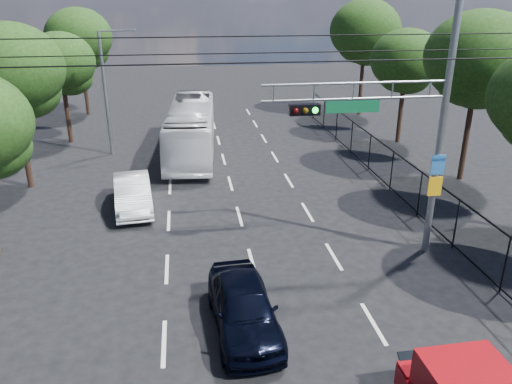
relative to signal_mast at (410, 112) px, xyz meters
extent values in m
cube|color=beige|center=(-8.28, -3.99, -5.24)|extent=(0.12, 2.00, 0.01)
cube|color=beige|center=(-8.28, 0.01, -5.24)|extent=(0.12, 2.00, 0.01)
cube|color=beige|center=(-8.28, 4.01, -5.24)|extent=(0.12, 2.00, 0.01)
cube|color=beige|center=(-8.28, 8.01, -5.24)|extent=(0.12, 2.00, 0.01)
cube|color=beige|center=(-8.28, 12.01, -5.24)|extent=(0.12, 2.00, 0.01)
cube|color=beige|center=(-8.28, 16.01, -5.24)|extent=(0.12, 2.00, 0.01)
cube|color=beige|center=(-8.28, 20.01, -5.24)|extent=(0.12, 2.00, 0.01)
cube|color=beige|center=(-8.28, 24.01, -5.24)|extent=(0.12, 2.00, 0.01)
cube|color=beige|center=(-5.28, -3.99, -5.24)|extent=(0.12, 2.00, 0.01)
cube|color=beige|center=(-5.28, 0.01, -5.24)|extent=(0.12, 2.00, 0.01)
cube|color=beige|center=(-5.28, 4.01, -5.24)|extent=(0.12, 2.00, 0.01)
cube|color=beige|center=(-5.28, 8.01, -5.24)|extent=(0.12, 2.00, 0.01)
cube|color=beige|center=(-5.28, 12.01, -5.24)|extent=(0.12, 2.00, 0.01)
cube|color=beige|center=(-5.28, 16.01, -5.24)|extent=(0.12, 2.00, 0.01)
cube|color=beige|center=(-5.28, 20.01, -5.24)|extent=(0.12, 2.00, 0.01)
cube|color=beige|center=(-5.28, 24.01, -5.24)|extent=(0.12, 2.00, 0.01)
cube|color=beige|center=(-2.28, -3.99, -5.24)|extent=(0.12, 2.00, 0.01)
cube|color=beige|center=(-2.28, 0.01, -5.24)|extent=(0.12, 2.00, 0.01)
cube|color=beige|center=(-2.28, 4.01, -5.24)|extent=(0.12, 2.00, 0.01)
cube|color=beige|center=(-2.28, 8.01, -5.24)|extent=(0.12, 2.00, 0.01)
cube|color=beige|center=(-2.28, 12.01, -5.24)|extent=(0.12, 2.00, 0.01)
cube|color=beige|center=(-2.28, 16.01, -5.24)|extent=(0.12, 2.00, 0.01)
cube|color=beige|center=(-2.28, 20.01, -5.24)|extent=(0.12, 2.00, 0.01)
cube|color=beige|center=(-2.28, 24.01, -5.24)|extent=(0.12, 2.00, 0.01)
cylinder|color=slate|center=(1.22, 0.01, -0.49)|extent=(0.24, 0.24, 9.50)
cylinder|color=slate|center=(-1.88, 0.01, 1.01)|extent=(6.20, 0.08, 0.08)
cylinder|color=slate|center=(-1.88, 0.01, 0.51)|extent=(6.20, 0.08, 0.08)
cube|color=black|center=(-3.58, 0.01, 0.21)|extent=(1.00, 0.28, 0.35)
sphere|color=#3F0505|center=(-3.90, -0.14, 0.21)|extent=(0.20, 0.20, 0.20)
sphere|color=#4C3805|center=(-3.58, -0.14, 0.21)|extent=(0.20, 0.20, 0.20)
sphere|color=#0CE533|center=(-3.26, -0.14, 0.21)|extent=(0.20, 0.20, 0.20)
cube|color=#0D5E33|center=(-1.98, 0.01, 0.26)|extent=(1.80, 0.05, 0.40)
cube|color=blue|center=(1.20, -0.13, -1.84)|extent=(0.50, 0.04, 0.70)
cube|color=#FEB40D|center=(1.20, -0.13, -2.64)|extent=(0.50, 0.04, 0.70)
cylinder|color=slate|center=(0.62, 0.01, 0.76)|extent=(0.05, 0.05, 0.50)
cylinder|color=slate|center=(-0.68, 0.01, 0.76)|extent=(0.05, 0.05, 0.50)
cylinder|color=slate|center=(-1.98, 0.01, 0.76)|extent=(0.05, 0.05, 0.50)
cylinder|color=slate|center=(-3.28, 0.01, 0.76)|extent=(0.05, 0.05, 0.50)
cylinder|color=slate|center=(-4.58, 0.01, 0.76)|extent=(0.05, 0.05, 0.50)
cylinder|color=slate|center=(-11.78, 14.01, -1.74)|extent=(0.18, 0.18, 7.00)
cylinder|color=slate|center=(-10.98, 14.01, 1.76)|extent=(1.60, 0.09, 0.09)
cube|color=slate|center=(-10.08, 14.01, 1.76)|extent=(0.60, 0.22, 0.15)
cylinder|color=black|center=(-5.28, -1.99, 1.96)|extent=(22.00, 0.04, 0.04)
cylinder|color=black|center=(-5.28, 1.51, 2.36)|extent=(22.00, 0.04, 0.04)
cylinder|color=black|center=(-5.28, 3.01, 1.66)|extent=(22.00, 0.04, 0.04)
cube|color=black|center=(2.32, 4.01, -3.29)|extent=(0.04, 34.00, 0.06)
cube|color=black|center=(2.32, 4.01, -5.09)|extent=(0.04, 34.00, 0.06)
cylinder|color=black|center=(2.32, -2.99, -4.24)|extent=(0.06, 0.06, 2.00)
cylinder|color=black|center=(2.32, 0.01, -4.24)|extent=(0.06, 0.06, 2.00)
cylinder|color=black|center=(2.32, 3.01, -4.24)|extent=(0.06, 0.06, 2.00)
cylinder|color=black|center=(2.32, 6.01, -4.24)|extent=(0.06, 0.06, 2.00)
cylinder|color=black|center=(2.32, 9.01, -4.24)|extent=(0.06, 0.06, 2.00)
cylinder|color=black|center=(2.32, 12.01, -4.24)|extent=(0.06, 0.06, 2.00)
cylinder|color=black|center=(2.32, 15.01, -4.24)|extent=(0.06, 0.06, 2.00)
cylinder|color=black|center=(2.32, 18.01, -4.24)|extent=(0.06, 0.06, 2.00)
cylinder|color=black|center=(2.32, 21.01, -4.24)|extent=(0.06, 0.06, 2.00)
cylinder|color=black|center=(6.52, 7.01, -2.86)|extent=(0.28, 0.28, 4.76)
ellipsoid|color=black|center=(6.52, 7.01, 0.88)|extent=(5.10, 5.10, 4.33)
ellipsoid|color=black|center=(6.92, 7.31, -0.31)|extent=(3.40, 3.40, 2.72)
ellipsoid|color=black|center=(6.17, 6.81, -0.14)|extent=(3.23, 3.23, 2.58)
cylinder|color=black|center=(6.12, 14.01, -3.23)|extent=(0.28, 0.28, 4.03)
ellipsoid|color=black|center=(6.12, 14.01, -0.06)|extent=(4.32, 4.32, 3.67)
ellipsoid|color=black|center=(6.52, 14.31, -1.07)|extent=(2.88, 2.88, 2.30)
ellipsoid|color=black|center=(5.77, 13.81, -0.92)|extent=(2.74, 2.74, 2.19)
cylinder|color=black|center=(6.32, 22.01, -2.78)|extent=(0.28, 0.28, 4.93)
ellipsoid|color=black|center=(6.32, 22.01, 1.09)|extent=(5.28, 5.28, 4.49)
ellipsoid|color=black|center=(6.72, 22.31, -0.14)|extent=(3.52, 3.52, 2.82)
ellipsoid|color=black|center=(5.97, 21.81, 0.04)|extent=(3.34, 3.34, 2.68)
cylinder|color=black|center=(-15.08, 9.01, -3.00)|extent=(0.28, 0.28, 4.48)
ellipsoid|color=black|center=(-15.08, 9.01, 0.52)|extent=(4.80, 4.80, 4.08)
ellipsoid|color=black|center=(-14.68, 9.31, -0.60)|extent=(3.20, 3.20, 2.56)
ellipsoid|color=black|center=(-15.43, 8.81, -0.44)|extent=(3.04, 3.04, 2.43)
cylinder|color=black|center=(-14.68, 17.01, -3.28)|extent=(0.28, 0.28, 3.92)
ellipsoid|color=black|center=(-14.68, 17.01, -0.20)|extent=(4.20, 4.20, 3.57)
ellipsoid|color=black|center=(-14.28, 17.31, -1.18)|extent=(2.80, 2.80, 2.24)
ellipsoid|color=black|center=(-15.03, 16.81, -1.04)|extent=(2.66, 2.66, 2.13)
cylinder|color=black|center=(-14.88, 25.01, -2.95)|extent=(0.28, 0.28, 4.59)
ellipsoid|color=black|center=(-14.88, 25.01, 0.66)|extent=(4.92, 4.92, 4.18)
ellipsoid|color=black|center=(-14.48, 25.31, -0.49)|extent=(3.28, 3.28, 2.62)
ellipsoid|color=black|center=(-15.23, 24.81, -0.32)|extent=(3.12, 3.12, 2.49)
cube|color=maroon|center=(-1.89, -6.88, -4.56)|extent=(1.81, 0.57, 0.54)
cube|color=black|center=(-1.90, -6.62, -4.32)|extent=(1.66, 0.43, 0.30)
imported|color=black|center=(-6.04, -3.67, -4.51)|extent=(1.99, 4.41, 1.47)
imported|color=silver|center=(-7.03, 13.45, -3.74)|extent=(3.30, 10.96, 3.01)
imported|color=white|center=(-9.83, 5.55, -4.52)|extent=(2.03, 4.51, 1.44)
camera|label=1|loc=(-7.40, -15.38, 3.68)|focal=35.00mm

